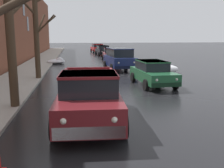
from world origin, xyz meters
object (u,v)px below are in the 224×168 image
(suv_darkblue_parked_kerbside_mid, at_px, (119,58))
(sedan_red_at_far_intersection, at_px, (98,48))
(bare_tree_second_along_sidewalk, at_px, (11,23))
(pickup_truck_maroon_approaching_near_lane, at_px, (89,97))
(bare_tree_mid_block, at_px, (37,30))
(sedan_black_queued_behind_truck, at_px, (103,50))
(sedan_green_parked_kerbside_close, at_px, (153,72))
(sedan_maroon_parked_far_down_block, at_px, (111,54))

(suv_darkblue_parked_kerbside_mid, relative_size, sedan_red_at_far_intersection, 1.02)
(suv_darkblue_parked_kerbside_mid, bearing_deg, bare_tree_second_along_sidewalk, -118.69)
(pickup_truck_maroon_approaching_near_lane, height_order, suv_darkblue_parked_kerbside_mid, suv_darkblue_parked_kerbside_mid)
(bare_tree_mid_block, distance_m, pickup_truck_maroon_approaching_near_lane, 9.72)
(suv_darkblue_parked_kerbside_mid, height_order, sedan_black_queued_behind_truck, suv_darkblue_parked_kerbside_mid)
(suv_darkblue_parked_kerbside_mid, distance_m, sedan_black_queued_behind_truck, 15.82)
(sedan_green_parked_kerbside_close, bearing_deg, pickup_truck_maroon_approaching_near_lane, -123.15)
(bare_tree_second_along_sidewalk, height_order, sedan_green_parked_kerbside_close, bare_tree_second_along_sidewalk)
(pickup_truck_maroon_approaching_near_lane, xyz_separation_m, suv_darkblue_parked_kerbside_mid, (3.26, 13.13, 0.11))
(sedan_red_at_far_intersection, bearing_deg, bare_tree_mid_block, -103.11)
(sedan_maroon_parked_far_down_block, distance_m, sedan_black_queued_behind_truck, 7.90)
(bare_tree_mid_block, bearing_deg, sedan_maroon_parked_far_down_block, 61.80)
(sedan_maroon_parked_far_down_block, bearing_deg, suv_darkblue_parked_kerbside_mid, -93.17)
(pickup_truck_maroon_approaching_near_lane, bearing_deg, bare_tree_mid_block, 106.87)
(sedan_red_at_far_intersection, bearing_deg, pickup_truck_maroon_approaching_near_lane, -95.51)
(bare_tree_second_along_sidewalk, bearing_deg, pickup_truck_maroon_approaching_near_lane, -38.09)
(sedan_maroon_parked_far_down_block, relative_size, sedan_red_at_far_intersection, 0.98)
(pickup_truck_maroon_approaching_near_lane, xyz_separation_m, sedan_green_parked_kerbside_close, (3.99, 6.12, -0.13))
(sedan_black_queued_behind_truck, bearing_deg, sedan_maroon_parked_far_down_block, -89.32)
(sedan_maroon_parked_far_down_block, height_order, sedan_black_queued_behind_truck, same)
(pickup_truck_maroon_approaching_near_lane, bearing_deg, sedan_maroon_parked_far_down_block, 80.03)
(bare_tree_mid_block, distance_m, sedan_black_queued_behind_truck, 21.03)
(bare_tree_mid_block, relative_size, sedan_black_queued_behind_truck, 1.37)
(bare_tree_second_along_sidewalk, xyz_separation_m, suv_darkblue_parked_kerbside_mid, (6.01, 10.97, -2.31))
(bare_tree_mid_block, height_order, sedan_green_parked_kerbside_close, bare_tree_mid_block)
(sedan_green_parked_kerbside_close, bearing_deg, sedan_maroon_parked_far_down_block, 91.13)
(suv_darkblue_parked_kerbside_mid, height_order, sedan_maroon_parked_far_down_block, suv_darkblue_parked_kerbside_mid)
(pickup_truck_maroon_approaching_near_lane, bearing_deg, sedan_black_queued_behind_truck, 82.89)
(bare_tree_mid_block, distance_m, suv_darkblue_parked_kerbside_mid, 7.59)
(pickup_truck_maroon_approaching_near_lane, relative_size, sedan_red_at_far_intersection, 1.14)
(suv_darkblue_parked_kerbside_mid, xyz_separation_m, sedan_maroon_parked_far_down_block, (0.44, 7.92, -0.23))
(bare_tree_mid_block, distance_m, sedan_green_parked_kerbside_close, 7.73)
(bare_tree_second_along_sidewalk, distance_m, sedan_black_queued_behind_truck, 27.65)
(pickup_truck_maroon_approaching_near_lane, relative_size, sedan_green_parked_kerbside_close, 1.17)
(sedan_red_at_far_intersection, bearing_deg, bare_tree_second_along_sidewalk, -100.48)
(bare_tree_mid_block, bearing_deg, sedan_black_queued_behind_truck, 72.31)
(bare_tree_second_along_sidewalk, height_order, sedan_maroon_parked_far_down_block, bare_tree_second_along_sidewalk)
(bare_tree_mid_block, distance_m, sedan_maroon_parked_far_down_block, 13.84)
(sedan_green_parked_kerbside_close, xyz_separation_m, suv_darkblue_parked_kerbside_mid, (-0.73, 7.01, 0.24))
(sedan_green_parked_kerbside_close, height_order, sedan_black_queued_behind_truck, same)
(sedan_black_queued_behind_truck, height_order, sedan_red_at_far_intersection, same)
(pickup_truck_maroon_approaching_near_lane, distance_m, sedan_red_at_far_intersection, 35.69)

